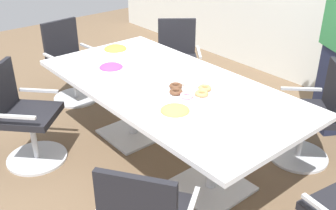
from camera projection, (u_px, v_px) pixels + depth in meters
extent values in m
cube|color=brown|center=(168.00, 158.00, 3.63)|extent=(10.00, 10.00, 0.01)
cube|color=white|center=(168.00, 86.00, 3.29)|extent=(2.40, 1.20, 0.04)
cube|color=silver|center=(133.00, 133.00, 3.99)|extent=(0.56, 0.56, 0.02)
cylinder|color=silver|center=(132.00, 102.00, 3.83)|extent=(0.09, 0.09, 0.69)
cube|color=silver|center=(211.00, 186.00, 3.24)|extent=(0.56, 0.56, 0.02)
cylinder|color=silver|center=(213.00, 150.00, 3.08)|extent=(0.09, 0.09, 0.69)
cylinder|color=silver|center=(77.00, 97.00, 4.71)|extent=(0.59, 0.59, 0.02)
cylinder|color=silver|center=(75.00, 81.00, 4.61)|extent=(0.05, 0.05, 0.41)
cube|color=black|center=(73.00, 63.00, 4.51)|extent=(0.50, 0.50, 0.06)
cube|color=black|center=(60.00, 38.00, 4.53)|extent=(0.08, 0.44, 0.42)
cube|color=silver|center=(90.00, 48.00, 4.60)|extent=(0.37, 0.06, 0.02)
cube|color=silver|center=(52.00, 58.00, 4.30)|extent=(0.37, 0.06, 0.02)
cylinder|color=silver|center=(37.00, 158.00, 3.60)|extent=(0.76, 0.76, 0.02)
cylinder|color=silver|center=(34.00, 138.00, 3.50)|extent=(0.05, 0.05, 0.41)
cube|color=black|center=(29.00, 115.00, 3.40)|extent=(0.65, 0.65, 0.06)
cube|color=black|center=(1.00, 89.00, 3.31)|extent=(0.33, 0.35, 0.42)
cube|color=silver|center=(39.00, 91.00, 3.56)|extent=(0.29, 0.27, 0.02)
cube|color=silver|center=(14.00, 117.00, 3.13)|extent=(0.29, 0.27, 0.02)
cube|color=black|center=(136.00, 209.00, 2.01)|extent=(0.38, 0.28, 0.42)
cube|color=silver|center=(110.00, 193.00, 2.31)|extent=(0.23, 0.32, 0.02)
cube|color=silver|center=(191.00, 209.00, 2.19)|extent=(0.23, 0.32, 0.02)
cylinder|color=silver|center=(298.00, 156.00, 3.63)|extent=(0.76, 0.76, 0.02)
cylinder|color=silver|center=(301.00, 136.00, 3.53)|extent=(0.05, 0.05, 0.41)
cube|color=black|center=(305.00, 113.00, 3.43)|extent=(0.65, 0.65, 0.06)
cube|color=black|center=(335.00, 89.00, 3.30)|extent=(0.34, 0.33, 0.42)
cube|color=silver|center=(315.00, 115.00, 3.15)|extent=(0.28, 0.28, 0.02)
cube|color=silver|center=(301.00, 89.00, 3.59)|extent=(0.28, 0.28, 0.02)
cylinder|color=silver|center=(177.00, 97.00, 4.73)|extent=(0.76, 0.76, 0.02)
cylinder|color=silver|center=(177.00, 81.00, 4.63)|extent=(0.05, 0.05, 0.41)
cube|color=black|center=(177.00, 62.00, 4.52)|extent=(0.65, 0.65, 0.06)
cube|color=black|center=(177.00, 36.00, 4.60)|extent=(0.30, 0.37, 0.42)
cube|color=silver|center=(199.00, 52.00, 4.47)|extent=(0.31, 0.25, 0.02)
cube|color=silver|center=(156.00, 52.00, 4.46)|extent=(0.31, 0.25, 0.02)
cube|color=#232842|center=(332.00, 90.00, 3.91)|extent=(0.38, 0.33, 0.87)
cylinder|color=#388C4C|center=(334.00, 2.00, 3.76)|extent=(0.11, 0.11, 0.62)
cylinder|color=white|center=(175.00, 115.00, 2.73)|extent=(0.23, 0.23, 0.07)
ellipsoid|color=tan|center=(175.00, 111.00, 2.71)|extent=(0.21, 0.21, 0.06)
cylinder|color=white|center=(111.00, 71.00, 3.44)|extent=(0.23, 0.23, 0.07)
ellipsoid|color=#9E3D8E|center=(111.00, 67.00, 3.42)|extent=(0.20, 0.20, 0.06)
cylinder|color=white|center=(116.00, 53.00, 3.82)|extent=(0.25, 0.25, 0.08)
ellipsoid|color=yellow|center=(115.00, 49.00, 3.80)|extent=(0.22, 0.22, 0.07)
cylinder|color=white|center=(190.00, 91.00, 3.14)|extent=(0.34, 0.34, 0.01)
torus|color=tan|center=(202.00, 93.00, 3.05)|extent=(0.11, 0.11, 0.03)
torus|color=tan|center=(205.00, 88.00, 3.14)|extent=(0.11, 0.11, 0.03)
torus|color=white|center=(198.00, 83.00, 3.22)|extent=(0.11, 0.11, 0.03)
torus|color=white|center=(188.00, 82.00, 3.24)|extent=(0.11, 0.11, 0.03)
torus|color=brown|center=(176.00, 86.00, 3.17)|extent=(0.11, 0.11, 0.03)
torus|color=brown|center=(176.00, 92.00, 3.08)|extent=(0.11, 0.11, 0.03)
torus|color=pink|center=(187.00, 95.00, 3.02)|extent=(0.11, 0.11, 0.03)
cube|color=white|center=(249.00, 93.00, 3.03)|extent=(0.14, 0.14, 0.07)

